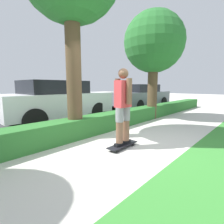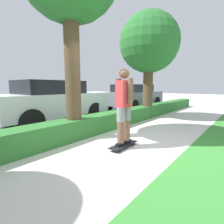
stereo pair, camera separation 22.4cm
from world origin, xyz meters
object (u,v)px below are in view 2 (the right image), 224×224
parked_car_middle (53,101)px  parked_car_rear (134,96)px  skater_person (124,105)px  tree_far (149,44)px  skateboard (124,145)px

parked_car_middle → parked_car_rear: bearing=1.9°
skater_person → parked_car_middle: skater_person is taller
skater_person → parked_car_middle: 3.43m
skater_person → tree_far: size_ratio=0.38×
tree_far → parked_car_rear: size_ratio=0.97×
parked_car_rear → skateboard: bearing=-151.1°
skater_person → tree_far: tree_far is taller
skater_person → tree_far: bearing=19.9°
skateboard → parked_car_middle: size_ratio=0.21×
skater_person → tree_far: (3.73, 1.35, 2.13)m
skater_person → tree_far: 4.50m
skateboard → skater_person: 0.91m
skateboard → parked_car_middle: parked_car_middle is taller
parked_car_middle → parked_car_rear: (5.57, 0.05, -0.05)m
tree_far → parked_car_rear: 3.87m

